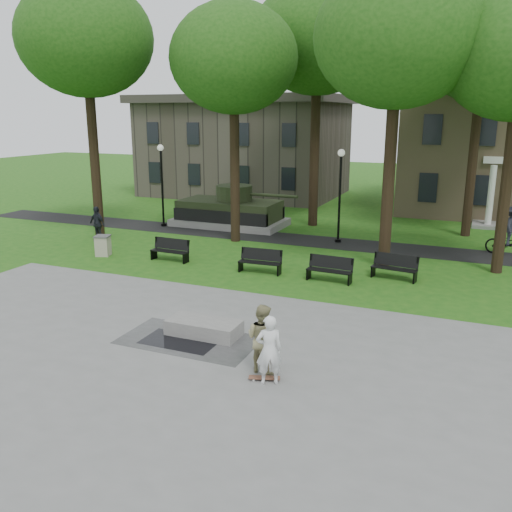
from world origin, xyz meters
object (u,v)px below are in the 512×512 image
at_px(concrete_block, 204,328).
at_px(park_bench_0, 170,249).
at_px(trash_bin, 103,245).
at_px(friend_watching, 262,338).
at_px(cyclist, 511,235).
at_px(skateboarder, 269,350).

xyz_separation_m(concrete_block, park_bench_0, (-5.43, 6.97, 0.28)).
bearing_deg(trash_bin, concrete_block, -36.50).
bearing_deg(friend_watching, trash_bin, -21.95).
xyz_separation_m(cyclist, park_bench_0, (-14.11, -6.97, -0.43)).
bearing_deg(cyclist, skateboarder, 169.61).
distance_m(friend_watching, park_bench_0, 11.61).
bearing_deg(cyclist, park_bench_0, 125.78).
bearing_deg(park_bench_0, concrete_block, -50.39).
height_order(skateboarder, park_bench_0, skateboarder).
bearing_deg(friend_watching, park_bench_0, -33.53).
xyz_separation_m(friend_watching, trash_bin, (-11.28, 8.01, -0.43)).
height_order(friend_watching, trash_bin, friend_watching).
bearing_deg(trash_bin, friend_watching, -35.38).
relative_size(cyclist, trash_bin, 2.43).
distance_m(concrete_block, skateboarder, 3.62).
distance_m(cyclist, trash_bin, 19.00).
bearing_deg(park_bench_0, cyclist, 28.02).
distance_m(skateboarder, trash_bin, 14.50).
height_order(skateboarder, trash_bin, skateboarder).
height_order(concrete_block, park_bench_0, park_bench_0).
height_order(friend_watching, park_bench_0, friend_watching).
xyz_separation_m(friend_watching, park_bench_0, (-7.92, 8.48, -0.40)).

